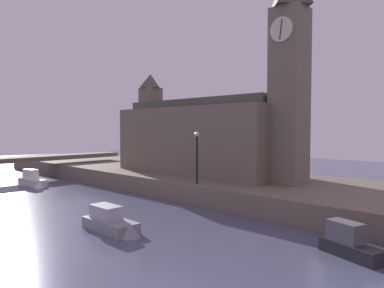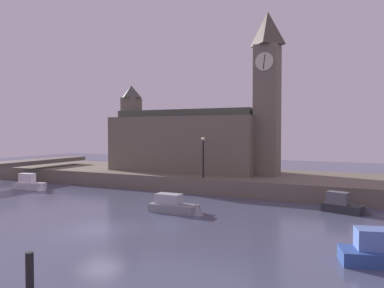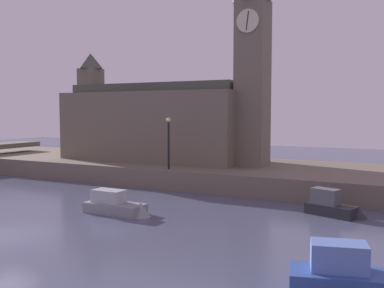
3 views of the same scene
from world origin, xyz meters
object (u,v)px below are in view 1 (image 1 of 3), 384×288
object	(u,v)px
clock_tower	(289,70)
boat_cruiser_grey	(114,223)
boat_barge_dark	(357,246)
parliament_hall	(199,137)
boat_ferry_white	(33,181)
streetlamp	(197,151)

from	to	relation	value
clock_tower	boat_cruiser_grey	xyz separation A→B (m)	(-3.16, -13.54, -9.66)
boat_barge_dark	clock_tower	bearing A→B (deg)	133.70
parliament_hall	boat_ferry_white	size ratio (longest dim) A/B	4.39
streetlamp	boat_ferry_white	world-z (taller)	streetlamp
parliament_hall	boat_ferry_white	distance (m)	16.89
parliament_hall	boat_ferry_white	world-z (taller)	parliament_hall
parliament_hall	boat_cruiser_grey	world-z (taller)	parliament_hall
streetlamp	parliament_hall	bearing A→B (deg)	131.97
boat_cruiser_grey	boat_barge_dark	bearing A→B (deg)	24.97
streetlamp	boat_ferry_white	xyz separation A→B (m)	(-17.03, -5.47, -3.41)
parliament_hall	streetlamp	size ratio (longest dim) A/B	4.34
clock_tower	boat_barge_dark	xyz separation A→B (m)	(7.98, -8.36, -9.58)
streetlamp	boat_cruiser_grey	xyz separation A→B (m)	(1.81, -8.65, -3.50)
clock_tower	boat_ferry_white	bearing A→B (deg)	-154.78
streetlamp	boat_barge_dark	distance (m)	13.84
parliament_hall	boat_cruiser_grey	xyz separation A→B (m)	(6.72, -14.11, -4.44)
boat_cruiser_grey	boat_ferry_white	world-z (taller)	boat_ferry_white
parliament_hall	clock_tower	bearing A→B (deg)	-3.28
parliament_hall	streetlamp	distance (m)	7.40
clock_tower	boat_barge_dark	size ratio (longest dim) A/B	4.62
parliament_hall	streetlamp	world-z (taller)	parliament_hall
clock_tower	streetlamp	bearing A→B (deg)	-135.47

